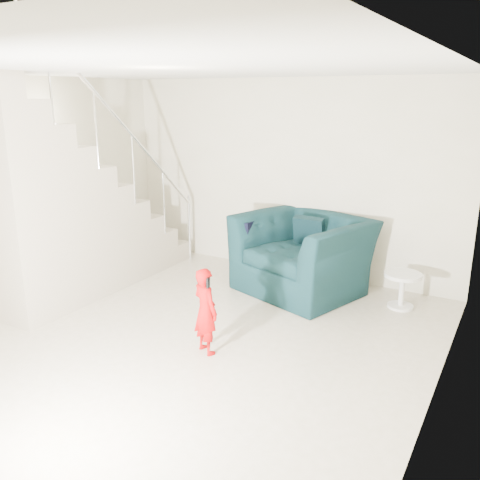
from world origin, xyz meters
name	(u,v)px	position (x,y,z in m)	size (l,w,h in m)	color
floor	(169,346)	(0.00, 0.00, 0.00)	(5.50, 5.50, 0.00)	tan
ceiling	(157,67)	(0.00, 0.00, 2.70)	(5.50, 5.50, 0.00)	silver
back_wall	(286,178)	(0.00, 2.75, 1.35)	(5.00, 5.00, 0.00)	beige
right_wall	(442,258)	(2.50, 0.00, 1.35)	(5.50, 5.50, 0.00)	beige
armchair	(303,254)	(0.56, 2.11, 0.49)	(1.50, 1.31, 0.98)	black
toddler	(205,311)	(0.40, 0.09, 0.44)	(0.32, 0.21, 0.88)	#970405
side_table	(402,285)	(1.82, 2.17, 0.29)	(0.44, 0.44, 0.44)	silver
staircase	(65,221)	(-2.00, 0.55, 0.95)	(1.02, 3.03, 3.62)	#ADA089
cushion	(309,231)	(0.53, 2.37, 0.74)	(0.41, 0.12, 0.39)	black
throw	(255,240)	(-0.08, 2.01, 0.61)	(0.05, 0.51, 0.57)	black
phone	(208,283)	(0.47, 0.04, 0.76)	(0.02, 0.05, 0.10)	black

